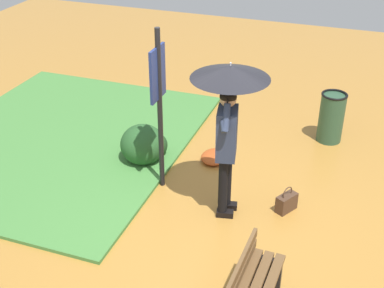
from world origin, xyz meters
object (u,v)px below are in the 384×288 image
Objects in this scene: handbag at (286,202)px; trash_bin at (331,117)px; person_with_umbrella at (229,103)px; info_sign_post at (159,92)px.

trash_bin is (2.14, -0.30, 0.29)m from handbag.
person_with_umbrella is 1.64m from handbag.
person_with_umbrella is 1.04m from info_sign_post.
handbag is at bearing 172.13° from trash_bin.
info_sign_post reaches higher than trash_bin.
trash_bin is at bearing -7.87° from handbag.
person_with_umbrella is 5.53× the size of handbag.
person_with_umbrella is 2.45× the size of trash_bin.
trash_bin is at bearing -24.42° from person_with_umbrella.
handbag is at bearing -73.95° from person_with_umbrella.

